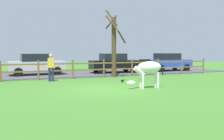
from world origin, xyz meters
The scene contains 10 objects.
ground_plane centered at (0.00, 0.00, 0.00)m, with size 60.00×60.00×0.00m, color #3D7528.
parking_asphalt centered at (0.00, 9.30, 0.03)m, with size 28.00×7.40×0.05m, color #47474C.
paddock_fence centered at (-0.21, 5.00, 0.71)m, with size 21.70×0.11×1.24m.
bare_tree centered at (2.71, 5.03, 2.26)m, with size 1.51×1.38×4.58m.
zebra centered at (2.14, -0.55, 0.93)m, with size 1.94×0.59×1.41m.
crow_on_grass centered at (1.89, 1.82, 0.13)m, with size 0.22×0.10×0.20m.
parked_car_black centered at (3.96, 7.94, 0.84)m, with size 4.06×2.01×1.56m.
parked_car_silver centered at (-2.16, 8.35, 0.84)m, with size 4.06×2.01×1.56m.
parked_car_blue centered at (9.18, 7.89, 0.84)m, with size 4.04×1.95×1.56m.
visitor_right_of_tree centered at (-1.73, 4.14, 0.91)m, with size 0.40×0.29×1.64m.
Camera 1 is at (-4.12, -11.21, 1.81)m, focal length 40.78 mm.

